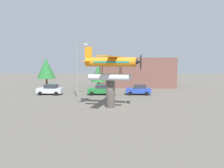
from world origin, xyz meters
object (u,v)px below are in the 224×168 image
object	(u,v)px
car_mid_green	(101,90)
storefront_building	(137,72)
car_near_silver	(50,89)
display_pedestal	(110,94)
streetlight_primary	(78,66)
tree_east	(98,74)
floatplane_monument	(112,66)
car_far_blue	(139,90)
tree_west	(46,68)

from	to	relation	value
car_mid_green	storefront_building	bearing A→B (deg)	-118.81
car_near_silver	storefront_building	size ratio (longest dim) A/B	0.26
display_pedestal	storefront_building	bearing A→B (deg)	78.40
streetlight_primary	tree_east	bearing A→B (deg)	73.48
floatplane_monument	car_far_blue	bearing A→B (deg)	78.22
floatplane_monument	tree_east	distance (m)	15.05
storefront_building	streetlight_primary	bearing A→B (deg)	-124.18
streetlight_primary	floatplane_monument	bearing A→B (deg)	-51.27
storefront_building	tree_east	world-z (taller)	storefront_building
car_near_silver	car_mid_green	bearing A→B (deg)	-177.03
car_near_silver	tree_east	world-z (taller)	tree_east
car_far_blue	tree_west	bearing A→B (deg)	-14.28
floatplane_monument	streetlight_primary	xyz separation A→B (m)	(-5.72, 7.14, -0.25)
car_far_blue	car_near_silver	bearing A→B (deg)	3.46
car_far_blue	storefront_building	xyz separation A→B (m)	(0.43, 11.95, 2.32)
car_mid_green	streetlight_primary	size ratio (longest dim) A/B	0.50
display_pedestal	tree_east	size ratio (longest dim) A/B	0.71
car_far_blue	streetlight_primary	distance (m)	10.87
car_near_silver	storefront_building	distance (m)	20.22
tree_west	display_pedestal	bearing A→B (deg)	-47.00
car_mid_green	streetlight_primary	world-z (taller)	streetlight_primary
car_mid_green	streetlight_primary	xyz separation A→B (m)	(-3.28, -2.47, 3.96)
display_pedestal	storefront_building	world-z (taller)	storefront_building
car_far_blue	streetlight_primary	world-z (taller)	streetlight_primary
display_pedestal	streetlight_primary	world-z (taller)	streetlight_primary
tree_east	car_mid_green	bearing A→B (deg)	-77.42
car_near_silver	tree_east	xyz separation A→B (m)	(7.50, 5.35, 2.38)
car_far_blue	tree_west	size ratio (longest dim) A/B	0.67
car_near_silver	car_far_blue	xyz separation A→B (m)	(15.00, 0.91, 0.00)
streetlight_primary	tree_west	bearing A→B (deg)	137.00
display_pedestal	tree_west	size ratio (longest dim) A/B	0.55
car_near_silver	storefront_building	xyz separation A→B (m)	(15.43, 12.86, 2.32)
car_near_silver	streetlight_primary	xyz separation A→B (m)	(5.32, -2.02, 3.96)
car_near_silver	car_far_blue	size ratio (longest dim) A/B	1.00
floatplane_monument	car_mid_green	size ratio (longest dim) A/B	2.48
streetlight_primary	car_far_blue	bearing A→B (deg)	16.84
display_pedestal	car_mid_green	bearing A→B (deg)	103.57
car_mid_green	tree_west	world-z (taller)	tree_west
display_pedestal	tree_west	bearing A→B (deg)	133.00
car_near_silver	streetlight_primary	bearing A→B (deg)	159.16
display_pedestal	car_near_silver	size ratio (longest dim) A/B	0.82
display_pedestal	tree_west	world-z (taller)	tree_west
display_pedestal	car_mid_green	world-z (taller)	display_pedestal
tree_east	car_near_silver	bearing A→B (deg)	-144.51
display_pedestal	tree_east	distance (m)	14.96
storefront_building	car_mid_green	bearing A→B (deg)	-118.81
car_mid_green	storefront_building	size ratio (longest dim) A/B	0.26
display_pedestal	storefront_building	xyz separation A→B (m)	(4.51, 22.00, 1.49)
car_far_blue	tree_west	distance (m)	18.52
display_pedestal	car_far_blue	world-z (taller)	display_pedestal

